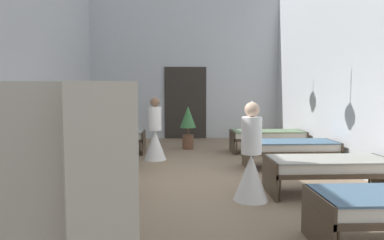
% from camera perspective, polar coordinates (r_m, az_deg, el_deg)
% --- Properties ---
extents(ground_plane, '(6.87, 11.96, 0.10)m').
position_cam_1_polar(ground_plane, '(6.65, 0.21, -9.96)').
color(ground_plane, '#8C755B').
extents(room_shell, '(6.67, 11.56, 4.91)m').
position_cam_1_polar(room_shell, '(7.79, -0.25, 10.86)').
color(room_shell, silver).
rests_on(room_shell, ground).
extents(bed_left_row_1, '(1.90, 0.84, 0.57)m').
position_cam_1_polar(bed_left_row_1, '(5.88, -20.27, -7.35)').
color(bed_left_row_1, '#473828').
rests_on(bed_left_row_1, ground).
extents(bed_right_row_1, '(1.90, 0.84, 0.57)m').
position_cam_1_polar(bed_right_row_1, '(6.09, 20.84, -6.95)').
color(bed_right_row_1, '#473828').
rests_on(bed_right_row_1, ground).
extents(bed_left_row_2, '(1.90, 0.84, 0.57)m').
position_cam_1_polar(bed_left_row_2, '(7.68, -15.94, -4.41)').
color(bed_left_row_2, '#473828').
rests_on(bed_left_row_2, ground).
extents(bed_right_row_2, '(1.90, 0.84, 0.57)m').
position_cam_1_polar(bed_right_row_2, '(7.84, 15.34, -4.20)').
color(bed_right_row_2, '#473828').
rests_on(bed_right_row_2, ground).
extents(bed_left_row_3, '(1.90, 0.84, 0.57)m').
position_cam_1_polar(bed_left_row_3, '(9.52, -13.29, -2.58)').
color(bed_left_row_3, '#473828').
rests_on(bed_left_row_3, ground).
extents(bed_right_row_3, '(1.90, 0.84, 0.57)m').
position_cam_1_polar(bed_right_row_3, '(9.65, 11.89, -2.45)').
color(bed_right_row_3, '#473828').
rests_on(bed_right_row_3, ground).
extents(nurse_near_aisle, '(0.52, 0.52, 1.49)m').
position_cam_1_polar(nurse_near_aisle, '(8.46, -5.88, -2.78)').
color(nurse_near_aisle, white).
rests_on(nurse_near_aisle, ground).
extents(nurse_mid_aisle, '(0.52, 0.52, 1.49)m').
position_cam_1_polar(nurse_mid_aisle, '(5.43, 9.38, -7.12)').
color(nurse_mid_aisle, white).
rests_on(nurse_mid_aisle, ground).
extents(nurse_far_aisle, '(0.52, 0.52, 1.49)m').
position_cam_1_polar(nurse_far_aisle, '(3.05, -14.33, -16.90)').
color(nurse_far_aisle, white).
rests_on(nurse_far_aisle, ground).
extents(patient_seated_primary, '(0.44, 0.44, 0.80)m').
position_cam_1_polar(patient_seated_primary, '(3.89, -24.27, -7.20)').
color(patient_seated_primary, gray).
rests_on(patient_seated_primary, bed_left_row_0).
extents(potted_plant, '(0.44, 0.44, 1.20)m').
position_cam_1_polar(potted_plant, '(9.94, -0.65, -0.48)').
color(potted_plant, brown).
rests_on(potted_plant, ground).
extents(privacy_screen, '(1.24, 0.23, 1.70)m').
position_cam_1_polar(privacy_screen, '(2.33, -24.24, -15.74)').
color(privacy_screen, '#BCB29E').
rests_on(privacy_screen, ground).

